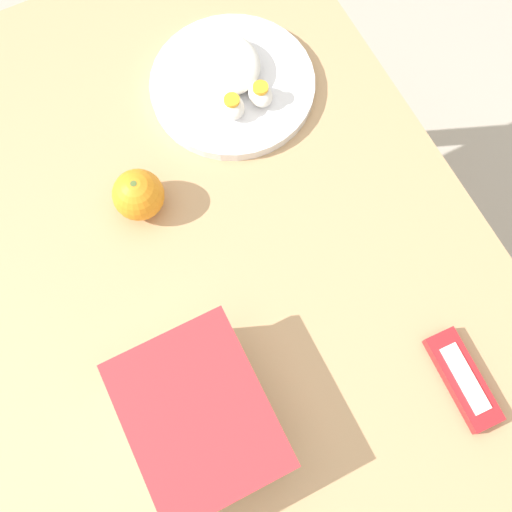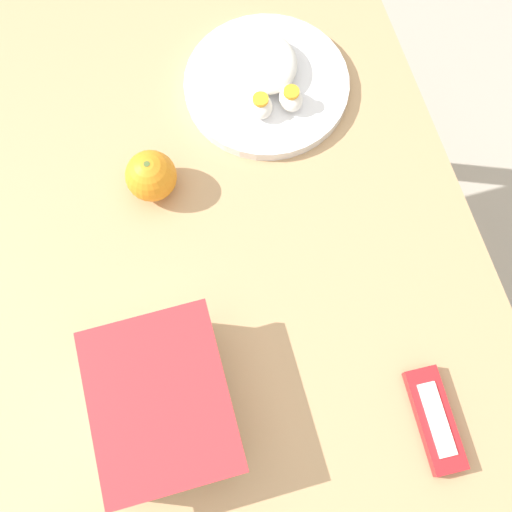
# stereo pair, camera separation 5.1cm
# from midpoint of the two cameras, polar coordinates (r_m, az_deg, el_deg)

# --- Properties ---
(ground_plane) EXTENTS (10.00, 10.00, 0.00)m
(ground_plane) POSITION_cam_midpoint_polar(r_m,az_deg,el_deg) (1.54, -1.67, -8.84)
(ground_plane) COLOR #B2A899
(table) EXTENTS (1.07, 0.77, 0.73)m
(table) POSITION_cam_midpoint_polar(r_m,az_deg,el_deg) (0.93, -2.73, -2.11)
(table) COLOR tan
(table) RESTS_ON ground_plane
(food_container) EXTENTS (0.20, 0.16, 0.09)m
(food_container) POSITION_cam_midpoint_polar(r_m,az_deg,el_deg) (0.75, -6.45, -13.92)
(food_container) COLOR white
(food_container) RESTS_ON table
(orange_fruit) EXTENTS (0.07, 0.07, 0.07)m
(orange_fruit) POSITION_cam_midpoint_polar(r_m,az_deg,el_deg) (0.84, -7.97, 7.48)
(orange_fruit) COLOR orange
(orange_fruit) RESTS_ON table
(rice_plate) EXTENTS (0.25, 0.25, 0.05)m
(rice_plate) POSITION_cam_midpoint_polar(r_m,az_deg,el_deg) (0.94, 2.85, 16.32)
(rice_plate) COLOR white
(rice_plate) RESTS_ON table
(candy_bar) EXTENTS (0.13, 0.05, 0.02)m
(candy_bar) POSITION_cam_midpoint_polar(r_m,az_deg,el_deg) (0.82, 18.73, -14.63)
(candy_bar) COLOR red
(candy_bar) RESTS_ON table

